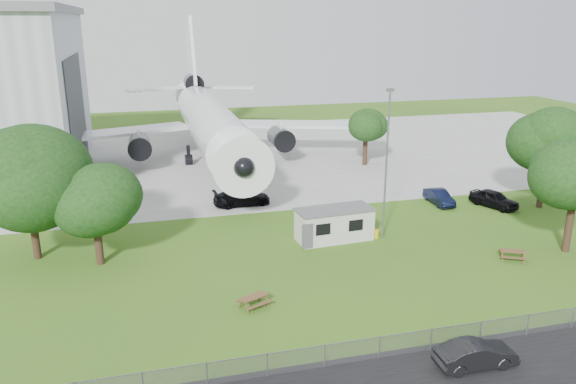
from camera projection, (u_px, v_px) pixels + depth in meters
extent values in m
plane|color=#4B7A1E|center=(308.00, 283.00, 38.02)|extent=(160.00, 160.00, 0.00)
cube|color=#B7B7B2|center=(224.00, 156.00, 73.13)|extent=(120.00, 46.00, 0.03)
cube|color=#2D3033|center=(78.00, 117.00, 62.38)|extent=(0.16, 16.00, 12.96)
cylinder|color=white|center=(211.00, 124.00, 67.45)|extent=(5.40, 34.00, 5.40)
cone|color=white|center=(239.00, 160.00, 49.89)|extent=(5.40, 5.50, 5.40)
cone|color=white|center=(193.00, 95.00, 86.62)|extent=(4.86, 9.00, 4.86)
cube|color=white|center=(105.00, 134.00, 67.70)|extent=(21.36, 10.77, 0.36)
cube|color=white|center=(303.00, 124.00, 73.82)|extent=(21.36, 10.77, 0.36)
cube|color=white|center=(191.00, 58.00, 84.95)|extent=(0.46, 9.96, 12.17)
cylinder|color=#515459|center=(140.00, 146.00, 65.52)|extent=(2.50, 4.20, 2.50)
cylinder|color=#515459|center=(281.00, 138.00, 69.69)|extent=(2.50, 4.20, 2.50)
cylinder|color=#515459|center=(193.00, 83.00, 85.11)|extent=(2.60, 4.50, 2.60)
cylinder|color=black|center=(233.00, 191.00, 54.27)|extent=(0.36, 0.36, 2.40)
cylinder|color=black|center=(188.00, 155.00, 68.83)|extent=(0.44, 0.44, 2.40)
cylinder|color=black|center=(234.00, 152.00, 70.20)|extent=(0.44, 0.44, 2.40)
cube|color=beige|center=(334.00, 225.00, 45.16)|extent=(6.17, 2.95, 2.50)
cube|color=#59595B|center=(335.00, 209.00, 44.78)|extent=(6.39, 3.16, 0.12)
cylinder|color=gold|center=(376.00, 234.00, 45.70)|extent=(0.50, 0.50, 0.70)
cube|color=gray|center=(361.00, 361.00, 29.24)|extent=(58.00, 0.04, 1.30)
cylinder|color=slate|center=(386.00, 167.00, 44.00)|extent=(0.16, 0.16, 12.00)
cylinder|color=#382619|center=(35.00, 236.00, 41.43)|extent=(0.56, 0.56, 3.50)
sphere|color=#28531C|center=(27.00, 181.00, 40.18)|extent=(8.84, 8.84, 8.84)
cylinder|color=#382619|center=(99.00, 246.00, 40.57)|extent=(0.56, 0.56, 2.78)
sphere|color=#28531C|center=(94.00, 201.00, 39.58)|extent=(6.28, 6.28, 6.28)
cylinder|color=#382619|center=(568.00, 230.00, 42.73)|extent=(0.56, 0.56, 3.37)
sphere|color=#28531C|center=(576.00, 178.00, 41.52)|extent=(6.36, 6.36, 6.36)
cylinder|color=#382619|center=(542.00, 188.00, 52.80)|extent=(0.56, 0.56, 3.79)
sphere|color=#28531C|center=(548.00, 140.00, 51.44)|extent=(7.10, 7.10, 7.10)
cylinder|color=#382619|center=(365.00, 153.00, 68.45)|extent=(0.56, 0.56, 3.02)
sphere|color=#28531C|center=(366.00, 123.00, 67.37)|extent=(5.18, 5.18, 5.18)
imported|color=black|center=(476.00, 355.00, 28.59)|extent=(4.26, 1.54, 1.40)
imported|color=black|center=(494.00, 199.00, 53.16)|extent=(3.51, 5.07, 1.60)
imported|color=black|center=(439.00, 197.00, 54.06)|extent=(1.60, 4.25, 1.39)
imported|color=black|center=(242.00, 197.00, 53.65)|extent=(5.59, 2.59, 1.58)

